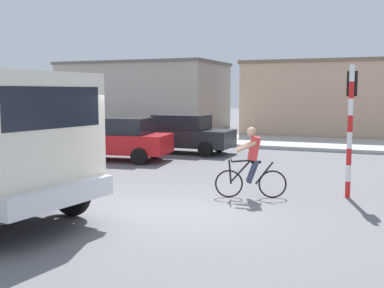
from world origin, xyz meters
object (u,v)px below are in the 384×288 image
object	(u,v)px
traffic_light_pole	(351,112)
car_far_side	(117,139)
car_red_near	(184,134)
cyclist	(251,163)

from	to	relation	value
traffic_light_pole	car_far_side	world-z (taller)	traffic_light_pole
traffic_light_pole	car_red_near	xyz separation A→B (m)	(-6.93, 6.00, -1.25)
cyclist	car_red_near	world-z (taller)	cyclist
cyclist	car_red_near	distance (m)	8.47
traffic_light_pole	car_red_near	world-z (taller)	traffic_light_pole
traffic_light_pole	car_red_near	size ratio (longest dim) A/B	0.80
cyclist	traffic_light_pole	size ratio (longest dim) A/B	0.54
traffic_light_pole	car_red_near	distance (m)	9.25
car_red_near	car_far_side	size ratio (longest dim) A/B	0.96
car_red_near	car_far_side	world-z (taller)	same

